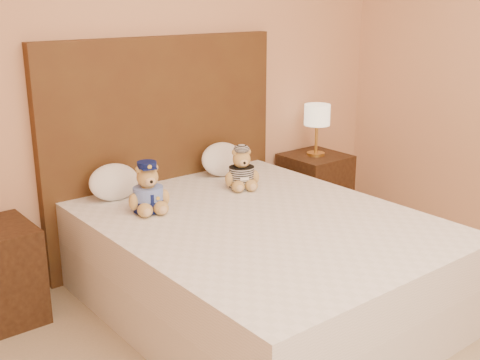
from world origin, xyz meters
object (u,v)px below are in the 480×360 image
Objects in this scene: lamp at (317,117)px; teddy_police at (148,187)px; teddy_prisoner at (242,168)px; pillow_right at (223,158)px; pillow_left at (114,180)px; bed at (260,263)px; nightstand_right at (314,188)px.

teddy_police is (-1.68, -0.30, -0.15)m from lamp.
teddy_prisoner is 0.34m from pillow_right.
teddy_police reaches higher than pillow_left.
pillow_left is at bearing 110.88° from teddy_police.
bed is 1.03m from pillow_left.
pillow_left is at bearing 119.76° from bed.
bed is 1.59m from lamp.
lamp is 1.50× the size of teddy_prisoner.
teddy_police reaches higher than teddy_prisoner.
pillow_left is 0.83m from pillow_right.
pillow_left is 0.96× the size of pillow_right.
lamp is 1.73m from pillow_left.
nightstand_right is 0.57m from lamp.
teddy_police reaches higher than bed.
lamp is 1.36× the size of teddy_police.
nightstand_right is at bearing 32.62° from bed.
bed is at bearing -94.36° from teddy_prisoner.
pillow_left reaches higher than nightstand_right.
lamp is 0.91m from pillow_right.
nightstand_right is 0.98m from pillow_right.
pillow_left is (-0.47, 0.83, 0.39)m from bed.
teddy_police is 0.90× the size of pillow_left.
lamp is 1.71m from teddy_police.
teddy_police is (-1.68, -0.30, 0.42)m from nightstand_right.
pillow_right is at bearing 36.21° from teddy_police.
pillow_right reaches higher than nightstand_right.
teddy_prisoner is (0.70, 0.01, -0.01)m from teddy_police.
teddy_police is at bearing 130.91° from bed.
bed is 0.78m from teddy_police.
teddy_police is 0.34m from pillow_left.
pillow_right is (0.36, 0.83, 0.40)m from bed.
teddy_prisoner is (-0.98, -0.30, -0.16)m from lamp.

